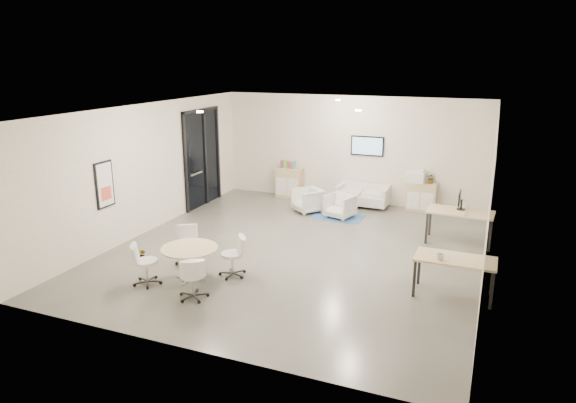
% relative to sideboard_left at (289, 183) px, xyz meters
% --- Properties ---
extents(room_shell, '(9.60, 10.60, 4.80)m').
position_rel_sideboard_left_xyz_m(room_shell, '(1.90, -4.26, 1.14)').
color(room_shell, '#504D49').
rests_on(room_shell, ground).
extents(glass_door, '(0.09, 1.90, 2.85)m').
position_rel_sideboard_left_xyz_m(glass_door, '(-2.05, -1.75, 1.04)').
color(glass_door, black).
rests_on(glass_door, room_shell).
extents(artwork, '(0.05, 0.54, 1.04)m').
position_rel_sideboard_left_xyz_m(artwork, '(-2.07, -5.86, 1.08)').
color(artwork, black).
rests_on(artwork, room_shell).
extents(wall_tv, '(0.98, 0.06, 0.58)m').
position_rel_sideboard_left_xyz_m(wall_tv, '(2.40, 0.20, 1.29)').
color(wall_tv, black).
rests_on(wall_tv, room_shell).
extents(ceiling_spots, '(3.14, 4.14, 0.03)m').
position_rel_sideboard_left_xyz_m(ceiling_spots, '(1.70, -3.43, 2.72)').
color(ceiling_spots, '#FFEAC6').
rests_on(ceiling_spots, room_shell).
extents(sideboard_left, '(0.82, 0.43, 0.93)m').
position_rel_sideboard_left_xyz_m(sideboard_left, '(0.00, 0.00, 0.00)').
color(sideboard_left, tan).
rests_on(sideboard_left, room_shell).
extents(sideboard_right, '(0.83, 0.40, 0.83)m').
position_rel_sideboard_left_xyz_m(sideboard_right, '(4.08, 0.01, -0.05)').
color(sideboard_right, tan).
rests_on(sideboard_right, room_shell).
extents(books, '(0.48, 0.14, 0.22)m').
position_rel_sideboard_left_xyz_m(books, '(-0.04, 0.00, 0.58)').
color(books, red).
rests_on(books, sideboard_left).
extents(printer, '(0.58, 0.51, 0.37)m').
position_rel_sideboard_left_xyz_m(printer, '(3.90, 0.02, 0.54)').
color(printer, white).
rests_on(printer, sideboard_right).
extents(loveseat, '(1.52, 0.79, 0.56)m').
position_rel_sideboard_left_xyz_m(loveseat, '(2.41, -0.14, -0.16)').
color(loveseat, silver).
rests_on(loveseat, room_shell).
extents(blue_rug, '(1.41, 0.97, 0.01)m').
position_rel_sideboard_left_xyz_m(blue_rug, '(2.03, -1.46, -0.46)').
color(blue_rug, '#2C4D87').
rests_on(blue_rug, room_shell).
extents(armchair_left, '(0.99, 0.99, 0.75)m').
position_rel_sideboard_left_xyz_m(armchair_left, '(1.10, -1.32, -0.09)').
color(armchair_left, silver).
rests_on(armchair_left, room_shell).
extents(armchair_right, '(0.85, 0.82, 0.72)m').
position_rel_sideboard_left_xyz_m(armchair_right, '(2.10, -1.49, -0.10)').
color(armchair_right, silver).
rests_on(armchair_right, room_shell).
extents(desk_rear, '(1.55, 0.84, 0.79)m').
position_rel_sideboard_left_xyz_m(desk_rear, '(5.29, -2.37, 0.25)').
color(desk_rear, tan).
rests_on(desk_rear, room_shell).
extents(desk_front, '(1.44, 0.73, 0.75)m').
position_rel_sideboard_left_xyz_m(desk_front, '(5.42, -5.36, 0.21)').
color(desk_front, tan).
rests_on(desk_front, room_shell).
extents(monitor, '(0.20, 0.50, 0.44)m').
position_rel_sideboard_left_xyz_m(monitor, '(5.25, -2.22, 0.56)').
color(monitor, black).
rests_on(monitor, desk_rear).
extents(round_table, '(1.11, 1.11, 0.68)m').
position_rel_sideboard_left_xyz_m(round_table, '(0.53, -6.57, 0.13)').
color(round_table, tan).
rests_on(round_table, room_shell).
extents(meeting_chairs, '(2.17, 2.17, 0.82)m').
position_rel_sideboard_left_xyz_m(meeting_chairs, '(0.53, -6.57, -0.05)').
color(meeting_chairs, white).
rests_on(meeting_chairs, room_shell).
extents(plant_cabinet, '(0.29, 0.32, 0.24)m').
position_rel_sideboard_left_xyz_m(plant_cabinet, '(4.32, 0.00, 0.49)').
color(plant_cabinet, '#3F7F3F').
rests_on(plant_cabinet, sideboard_right).
extents(plant_floor, '(0.18, 0.29, 0.12)m').
position_rel_sideboard_left_xyz_m(plant_floor, '(-0.97, -6.14, -0.40)').
color(plant_floor, '#3F7F3F').
rests_on(plant_floor, room_shell).
extents(cup, '(0.15, 0.13, 0.13)m').
position_rel_sideboard_left_xyz_m(cup, '(5.17, -5.53, 0.35)').
color(cup, white).
rests_on(cup, desk_front).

